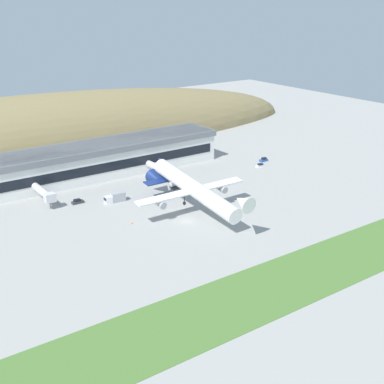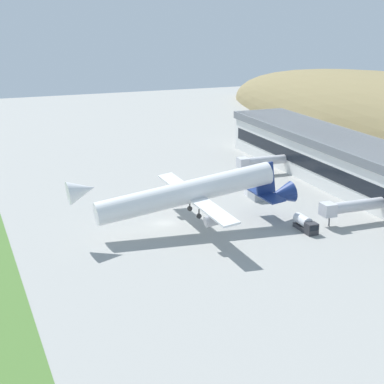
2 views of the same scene
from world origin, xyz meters
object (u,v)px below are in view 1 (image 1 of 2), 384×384
service_car_0 (264,160)px  traffic_cone_0 (132,223)px  jetway_1 (161,169)px  service_car_2 (78,202)px  fuel_truck (115,198)px  box_truck (179,183)px  cargo_airplane (193,189)px  service_car_1 (260,165)px  jetway_0 (44,193)px  terminal_building (83,161)px

service_car_0 → traffic_cone_0: 81.80m
jetway_1 → service_car_2: (-36.34, -5.13, -3.37)m
traffic_cone_0 → fuel_truck: bearing=76.6°
jetway_1 → box_truck: 11.88m
cargo_airplane → fuel_truck: cargo_airplane is taller
service_car_0 → service_car_1: (-6.54, -4.97, -0.07)m
jetway_0 → box_truck: (46.06, -12.11, -2.47)m
terminal_building → service_car_1: terminal_building is taller
cargo_airplane → fuel_truck: (-15.55, 23.57, -6.82)m
service_car_0 → box_truck: (-47.36, -6.18, 0.85)m
jetway_0 → terminal_building: bearing=37.6°
jetway_0 → traffic_cone_0: jetway_0 is taller
terminal_building → service_car_1: bearing=-23.2°
cargo_airplane → service_car_1: 57.07m
jetway_0 → service_car_1: size_ratio=4.07×
service_car_2 → terminal_building: bearing=60.6°
service_car_0 → box_truck: bearing=-172.6°
jetway_1 → fuel_truck: bearing=-156.1°
jetway_0 → service_car_0: 93.67m
service_car_0 → service_car_1: bearing=-142.8°
jetway_1 → service_car_0: jetway_1 is taller
service_car_1 → traffic_cone_0: size_ratio=6.35×
terminal_building → service_car_0: bearing=-17.7°
cargo_airplane → fuel_truck: 29.04m
jetway_0 → box_truck: 47.69m
jetway_0 → traffic_cone_0: (15.64, -31.25, -3.71)m
terminal_building → traffic_cone_0: (-6.30, -48.18, -6.93)m
terminal_building → service_car_2: terminal_building is taller
jetway_1 → traffic_cone_0: bearing=-134.2°
terminal_building → service_car_2: 26.73m
service_car_1 → fuel_truck: bearing=-179.3°
jetway_0 → fuel_truck: 23.56m
jetway_1 → service_car_2: 36.86m
jetway_1 → cargo_airplane: (-9.71, -34.76, 4.30)m
service_car_0 → jetway_0: bearing=176.4°
fuel_truck → traffic_cone_0: 20.15m
service_car_1 → cargo_airplane: bearing=-154.5°
fuel_truck → jetway_1: bearing=23.9°
terminal_building → box_truck: bearing=-50.3°
terminal_building → jetway_1: terminal_building is taller
service_car_1 → jetway_1: bearing=165.9°
terminal_building → jetway_0: terminal_building is taller
jetway_0 → fuel_truck: jetway_0 is taller
fuel_truck → service_car_1: bearing=0.7°
fuel_truck → box_truck: (25.76, -0.42, 0.04)m
cargo_airplane → service_car_2: 40.57m
box_truck → terminal_building: bearing=129.7°
fuel_truck → service_car_2: bearing=151.3°
service_car_1 → box_truck: size_ratio=0.51×
service_car_2 → service_car_1: bearing=-3.9°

